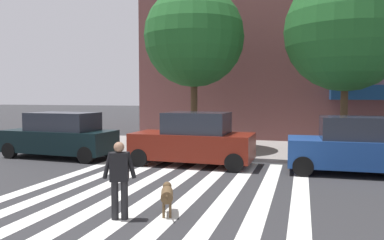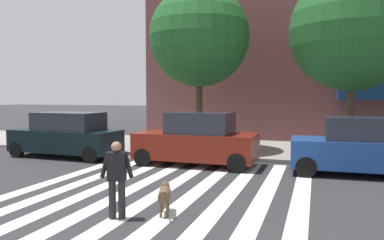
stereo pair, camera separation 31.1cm
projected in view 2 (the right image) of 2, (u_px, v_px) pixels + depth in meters
ground_plane at (146, 205)px, 8.84m from camera, size 160.00×160.00×0.00m
sidewalk_far at (232, 148)px, 17.83m from camera, size 80.00×6.00×0.15m
crosswalk_stripes at (141, 204)px, 8.87m from camera, size 7.65×12.42×0.01m
parked_car_near_curb at (67, 135)px, 15.68m from camera, size 4.71×2.03×1.90m
parked_car_behind_first at (197, 140)px, 13.85m from camera, size 4.50×2.02×1.98m
parked_car_third_in_line at (362, 147)px, 12.07m from camera, size 4.40×2.03×1.90m
street_tree_nearest at (199, 37)px, 16.81m from camera, size 4.54×4.54×7.37m
street_tree_middle at (352, 30)px, 14.48m from camera, size 4.83×4.83×7.43m
pedestrian_dog_walker at (117, 175)px, 7.79m from camera, size 0.69×0.35×1.64m
dog_on_leash at (165, 194)px, 8.13m from camera, size 0.47×0.96×0.65m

